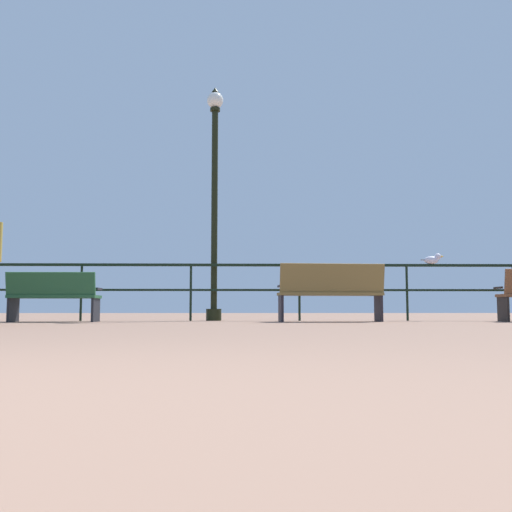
{
  "coord_description": "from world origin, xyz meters",
  "views": [
    {
      "loc": [
        0.96,
        -1.09,
        0.22
      ],
      "look_at": [
        1.19,
        9.08,
        1.15
      ],
      "focal_mm": 40.49,
      "sensor_mm": 36.0,
      "label": 1
    }
  ],
  "objects_px": {
    "bench_near_right": "(331,289)",
    "lamppost_center": "(215,190)",
    "bench_near_left": "(53,295)",
    "seagull_on_rail": "(433,259)"
  },
  "relations": [
    {
      "from": "bench_near_left",
      "to": "lamppost_center",
      "type": "distance_m",
      "value": 3.49
    },
    {
      "from": "seagull_on_rail",
      "to": "bench_near_right",
      "type": "bearing_deg",
      "value": -156.15
    },
    {
      "from": "seagull_on_rail",
      "to": "bench_near_left",
      "type": "bearing_deg",
      "value": -172.39
    },
    {
      "from": "bench_near_right",
      "to": "bench_near_left",
      "type": "bearing_deg",
      "value": 179.91
    },
    {
      "from": "bench_near_right",
      "to": "lamppost_center",
      "type": "height_order",
      "value": "lamppost_center"
    },
    {
      "from": "lamppost_center",
      "to": "seagull_on_rail",
      "type": "xyz_separation_m",
      "value": [
        4.09,
        -0.17,
        -1.34
      ]
    },
    {
      "from": "bench_near_left",
      "to": "bench_near_right",
      "type": "height_order",
      "value": "bench_near_right"
    },
    {
      "from": "lamppost_center",
      "to": "seagull_on_rail",
      "type": "bearing_deg",
      "value": -2.4
    },
    {
      "from": "bench_near_left",
      "to": "lamppost_center",
      "type": "xyz_separation_m",
      "value": [
        2.64,
        1.07,
        2.02
      ]
    },
    {
      "from": "bench_near_right",
      "to": "seagull_on_rail",
      "type": "bearing_deg",
      "value": 23.85
    }
  ]
}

